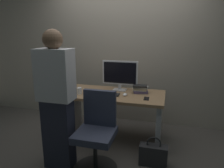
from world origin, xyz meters
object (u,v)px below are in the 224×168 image
(person_at_desk, at_px, (57,100))
(mouse, at_px, (125,95))
(desk, at_px, (113,107))
(cell_phone, at_px, (146,99))
(keyboard, at_px, (104,94))
(handbag, at_px, (153,155))
(monitor, at_px, (120,74))
(office_chair, at_px, (97,135))
(cup_near_keyboard, at_px, (79,91))
(book_stack, at_px, (140,89))

(person_at_desk, relative_size, mouse, 16.39)
(desk, distance_m, cell_phone, 0.57)
(keyboard, height_order, mouse, mouse)
(cell_phone, bearing_deg, desk, 161.92)
(mouse, height_order, handbag, mouse)
(monitor, distance_m, handbag, 1.24)
(office_chair, bearing_deg, person_at_desk, -170.55)
(person_at_desk, xyz_separation_m, cup_near_keyboard, (-0.00, 0.64, -0.06))
(monitor, bearing_deg, cell_phone, -35.34)
(office_chair, relative_size, monitor, 1.74)
(cup_near_keyboard, xyz_separation_m, book_stack, (0.84, 0.29, 0.01))
(office_chair, height_order, cell_phone, office_chair)
(desk, bearing_deg, cup_near_keyboard, -159.64)
(mouse, height_order, cup_near_keyboard, cup_near_keyboard)
(keyboard, relative_size, book_stack, 1.82)
(office_chair, height_order, mouse, office_chair)
(person_at_desk, bearing_deg, keyboard, 63.42)
(person_at_desk, relative_size, cup_near_keyboard, 17.76)
(book_stack, distance_m, handbag, 0.94)
(person_at_desk, distance_m, monitor, 1.12)
(cell_phone, bearing_deg, handbag, -70.73)
(office_chair, bearing_deg, keyboard, 99.03)
(keyboard, xyz_separation_m, handbag, (0.75, -0.40, -0.61))
(book_stack, bearing_deg, monitor, 170.18)
(monitor, relative_size, handbag, 1.43)
(office_chair, distance_m, cup_near_keyboard, 0.81)
(person_at_desk, xyz_separation_m, cell_phone, (0.96, 0.67, -0.11))
(monitor, xyz_separation_m, keyboard, (-0.16, -0.28, -0.25))
(mouse, distance_m, cell_phone, 0.31)
(cup_near_keyboard, relative_size, cell_phone, 0.64)
(office_chair, xyz_separation_m, cell_phone, (0.50, 0.60, 0.31))
(cell_phone, bearing_deg, keyboard, 174.19)
(mouse, xyz_separation_m, handbag, (0.45, -0.43, -0.61))
(office_chair, bearing_deg, cell_phone, 49.80)
(office_chair, distance_m, mouse, 0.76)
(office_chair, distance_m, cell_phone, 0.84)
(monitor, xyz_separation_m, handbag, (0.59, -0.68, -0.85))
(desk, relative_size, monitor, 2.75)
(mouse, bearing_deg, handbag, -43.18)
(mouse, relative_size, handbag, 0.26)
(monitor, xyz_separation_m, cell_phone, (0.44, -0.31, -0.25))
(desk, height_order, cell_phone, cell_phone)
(desk, distance_m, book_stack, 0.49)
(person_at_desk, bearing_deg, office_chair, 9.45)
(desk, xyz_separation_m, person_at_desk, (-0.45, -0.81, 0.33))
(desk, relative_size, office_chair, 1.58)
(cup_near_keyboard, bearing_deg, book_stack, 18.87)
(keyboard, bearing_deg, book_stack, 22.22)
(cell_phone, bearing_deg, cup_near_keyboard, 179.13)
(keyboard, relative_size, cup_near_keyboard, 4.66)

